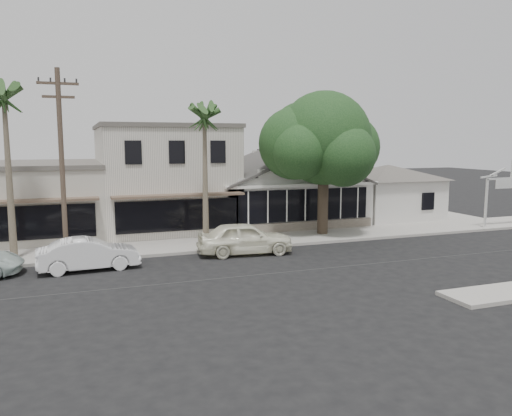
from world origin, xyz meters
name	(u,v)px	position (x,y,z in m)	size (l,w,h in m)	color
ground	(285,272)	(0.00, 0.00, 0.00)	(140.00, 140.00, 0.00)	black
sidewalk_north	(88,253)	(-8.00, 6.75, 0.07)	(90.00, 3.50, 0.15)	#9E9991
corner_shop	(280,186)	(5.00, 12.47, 2.62)	(10.40, 8.60, 5.10)	silver
side_cottage	(387,199)	(13.20, 11.50, 1.50)	(6.00, 6.00, 3.00)	silver
arch_sign	(511,180)	(18.40, 5.30, 3.16)	(4.12, 0.12, 3.95)	white
row_building_near	(163,179)	(-3.00, 13.50, 3.25)	(8.00, 10.00, 6.50)	silver
row_building_midnear	(13,202)	(-12.00, 13.50, 2.10)	(10.00, 10.00, 4.20)	#BBB5A8
utility_pole	(62,161)	(-9.00, 5.20, 4.79)	(1.80, 0.24, 9.00)	brown
car_0	(245,238)	(-0.48, 4.02, 0.82)	(1.94, 4.83, 1.65)	white
car_1	(89,254)	(-8.05, 3.41, 0.72)	(1.53, 4.38, 1.44)	white
shade_tree	(321,141)	(5.49, 7.38, 5.71)	(7.82, 7.07, 8.67)	#473A2B
palm_east	(204,118)	(-2.00, 6.03, 6.92)	(3.09, 3.09, 8.04)	#726651
palm_mid	(4,99)	(-11.36, 6.27, 7.61)	(2.67, 2.67, 8.83)	#726651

